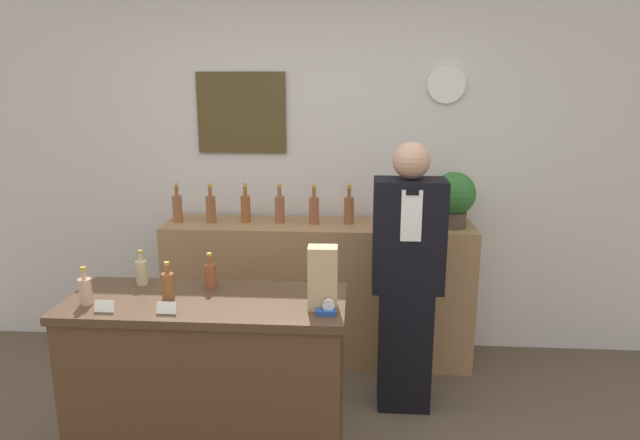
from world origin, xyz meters
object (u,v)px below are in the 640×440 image
(shopkeeper, at_px, (407,280))
(paper_bag, at_px, (323,278))
(tape_dispenser, at_px, (327,309))
(potted_plant, at_px, (454,197))

(shopkeeper, xyz_separation_m, paper_bag, (-0.45, -0.74, 0.26))
(shopkeeper, bearing_deg, paper_bag, -121.44)
(paper_bag, bearing_deg, tape_dispenser, -71.16)
(shopkeeper, distance_m, potted_plant, 0.76)
(potted_plant, xyz_separation_m, paper_bag, (-0.79, -1.30, -0.13))
(potted_plant, relative_size, paper_bag, 1.26)
(paper_bag, bearing_deg, potted_plant, 58.64)
(paper_bag, bearing_deg, shopkeeper, 58.56)
(tape_dispenser, bearing_deg, shopkeeper, 62.17)
(shopkeeper, relative_size, paper_bag, 5.48)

